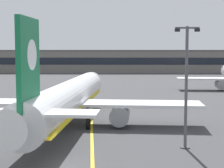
% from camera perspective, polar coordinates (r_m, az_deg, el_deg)
% --- Properties ---
extents(ground_plane, '(400.00, 400.00, 0.00)m').
position_cam_1_polar(ground_plane, '(29.90, -7.46, -12.55)').
color(ground_plane, '#3D3D3F').
extents(taxiway_centreline, '(13.81, 179.51, 0.01)m').
position_cam_1_polar(taxiway_centreline, '(59.03, -3.25, -3.65)').
color(taxiway_centreline, yellow).
rests_on(taxiway_centreline, ground).
extents(airliner_foreground, '(32.24, 41.52, 11.65)m').
position_cam_1_polar(airliner_foreground, '(44.67, -6.72, -2.18)').
color(airliner_foreground, white).
rests_on(airliner_foreground, ground).
extents(apron_lamp_post, '(2.24, 0.90, 11.30)m').
position_cam_1_polar(apron_lamp_post, '(34.50, 11.45, -0.13)').
color(apron_lamp_post, '#515156').
rests_on(apron_lamp_post, ground).
extents(safety_cone_by_nose_gear, '(0.44, 0.44, 0.55)m').
position_cam_1_polar(safety_cone_by_nose_gear, '(61.19, -3.65, -3.09)').
color(safety_cone_by_nose_gear, orange).
rests_on(safety_cone_by_nose_gear, ground).
extents(terminal_building, '(167.88, 12.40, 9.31)m').
position_cam_1_polar(terminal_building, '(152.75, 0.97, 3.56)').
color(terminal_building, slate).
rests_on(terminal_building, ground).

